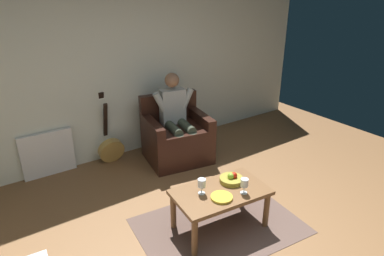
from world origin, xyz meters
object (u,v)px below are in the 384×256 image
(armchair, at_px, (176,138))
(decorative_dish, at_px, (222,197))
(wine_glass_near, at_px, (244,184))
(fruit_bowl, at_px, (231,179))
(person_seated, at_px, (177,116))
(coffee_table, at_px, (220,196))
(wine_glass_far, at_px, (202,184))
(guitar, at_px, (111,148))

(armchair, bearing_deg, decorative_dish, 82.27)
(wine_glass_near, distance_m, fruit_bowl, 0.24)
(person_seated, height_order, coffee_table, person_seated)
(person_seated, bearing_deg, wine_glass_far, 76.42)
(fruit_bowl, bearing_deg, wine_glass_far, -0.50)
(wine_glass_near, bearing_deg, guitar, -75.84)
(coffee_table, xyz_separation_m, fruit_bowl, (-0.19, -0.06, 0.10))
(armchair, height_order, wine_glass_near, armchair)
(fruit_bowl, relative_size, decorative_dish, 1.14)
(coffee_table, xyz_separation_m, wine_glass_near, (-0.16, 0.16, 0.18))
(coffee_table, bearing_deg, armchair, -105.97)
(armchair, distance_m, guitar, 0.93)
(armchair, height_order, coffee_table, armchair)
(armchair, height_order, wine_glass_far, armchair)
(person_seated, relative_size, fruit_bowl, 5.06)
(person_seated, distance_m, decorative_dish, 1.71)
(person_seated, relative_size, coffee_table, 1.24)
(decorative_dish, bearing_deg, person_seated, -107.55)
(coffee_table, distance_m, decorative_dish, 0.15)
(guitar, relative_size, wine_glass_far, 6.16)
(coffee_table, bearing_deg, fruit_bowl, -161.65)
(armchair, xyz_separation_m, coffee_table, (0.44, 1.54, 0.04))
(guitar, bearing_deg, decorative_dish, 98.25)
(decorative_dish, bearing_deg, armchair, -107.43)
(coffee_table, bearing_deg, wine_glass_far, -20.09)
(person_seated, bearing_deg, armchair, -90.00)
(person_seated, xyz_separation_m, wine_glass_far, (0.62, 1.45, -0.11))
(wine_glass_far, xyz_separation_m, fruit_bowl, (-0.38, 0.00, -0.08))
(armchair, bearing_deg, person_seated, 90.00)
(armchair, relative_size, fruit_bowl, 3.93)
(coffee_table, xyz_separation_m, decorative_dish, (0.08, 0.11, 0.08))
(guitar, distance_m, fruit_bowl, 2.01)
(wine_glass_near, bearing_deg, person_seated, -99.35)
(armchair, bearing_deg, coffee_table, 83.73)
(coffee_table, height_order, wine_glass_far, wine_glass_far)
(fruit_bowl, bearing_deg, coffee_table, 18.35)
(guitar, height_order, fruit_bowl, guitar)
(guitar, bearing_deg, armchair, 152.11)
(wine_glass_far, height_order, fruit_bowl, wine_glass_far)
(wine_glass_far, bearing_deg, decorative_dish, 122.02)
(wine_glass_far, bearing_deg, wine_glass_near, 146.53)
(coffee_table, bearing_deg, guitar, -79.16)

